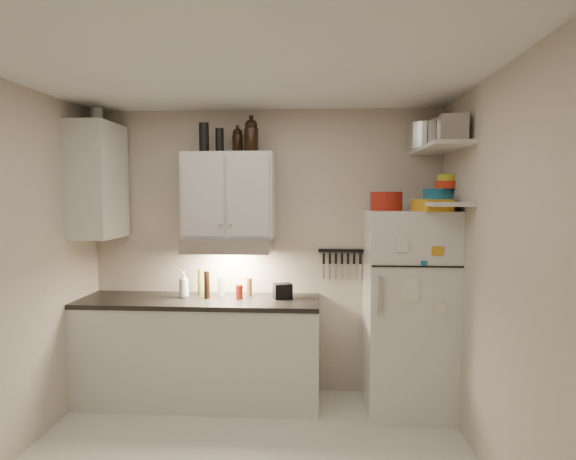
{
  "coord_description": "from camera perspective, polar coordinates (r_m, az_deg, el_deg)",
  "views": [
    {
      "loc": [
        0.5,
        -2.89,
        1.83
      ],
      "look_at": [
        0.25,
        0.9,
        1.55
      ],
      "focal_mm": 30.0,
      "sensor_mm": 36.0,
      "label": 1
    }
  ],
  "objects": [
    {
      "name": "ceiling",
      "position": [
        3.04,
        -6.18,
        19.08
      ],
      "size": [
        3.2,
        3.0,
        0.02
      ],
      "primitive_type": "cube",
      "color": "white",
      "rests_on": "ground"
    },
    {
      "name": "back_wall",
      "position": [
        4.46,
        -2.69,
        -2.62
      ],
      "size": [
        3.2,
        0.02,
        2.6
      ],
      "primitive_type": "cube",
      "color": "#BCB1A1",
      "rests_on": "ground"
    },
    {
      "name": "right_wall",
      "position": [
        3.14,
        24.52,
        -5.86
      ],
      "size": [
        0.02,
        3.0,
        2.6
      ],
      "primitive_type": "cube",
      "color": "#BCB1A1",
      "rests_on": "ground"
    },
    {
      "name": "base_cabinet",
      "position": [
        4.45,
        -10.4,
        -14.07
      ],
      "size": [
        2.1,
        0.6,
        0.88
      ],
      "primitive_type": "cube",
      "color": "silver",
      "rests_on": "floor"
    },
    {
      "name": "countertop",
      "position": [
        4.33,
        -10.48,
        -8.28
      ],
      "size": [
        2.1,
        0.62,
        0.04
      ],
      "primitive_type": "cube",
      "color": "black",
      "rests_on": "base_cabinet"
    },
    {
      "name": "upper_cabinet",
      "position": [
        4.3,
        -6.96,
        4.11
      ],
      "size": [
        0.8,
        0.33,
        0.75
      ],
      "primitive_type": "cube",
      "color": "silver",
      "rests_on": "back_wall"
    },
    {
      "name": "side_cabinet",
      "position": [
        4.53,
        -21.62,
        5.43
      ],
      "size": [
        0.33,
        0.55,
        1.0
      ],
      "primitive_type": "cube",
      "color": "silver",
      "rests_on": "left_wall"
    },
    {
      "name": "range_hood",
      "position": [
        4.26,
        -7.07,
        -1.75
      ],
      "size": [
        0.76,
        0.46,
        0.12
      ],
      "primitive_type": "cube",
      "color": "silver",
      "rests_on": "back_wall"
    },
    {
      "name": "fridge",
      "position": [
        4.24,
        14.05,
        -9.3
      ],
      "size": [
        0.7,
        0.68,
        1.7
      ],
      "primitive_type": "cube",
      "color": "silver",
      "rests_on": "floor"
    },
    {
      "name": "shelf_hi",
      "position": [
        4.05,
        17.56,
        9.26
      ],
      "size": [
        0.3,
        0.95,
        0.03
      ],
      "primitive_type": "cube",
      "color": "silver",
      "rests_on": "right_wall"
    },
    {
      "name": "shelf_lo",
      "position": [
        4.03,
        17.43,
        3.02
      ],
      "size": [
        0.3,
        0.95,
        0.03
      ],
      "primitive_type": "cube",
      "color": "silver",
      "rests_on": "right_wall"
    },
    {
      "name": "knife_strip",
      "position": [
        4.41,
        6.35,
        -2.46
      ],
      "size": [
        0.42,
        0.02,
        0.03
      ],
      "primitive_type": "cube",
      "color": "black",
      "rests_on": "back_wall"
    },
    {
      "name": "dutch_oven",
      "position": [
        4.04,
        11.56,
        3.37
      ],
      "size": [
        0.34,
        0.34,
        0.15
      ],
      "primitive_type": "cylinder",
      "rotation": [
        0.0,
        0.0,
        0.39
      ],
      "color": "maroon",
      "rests_on": "fridge"
    },
    {
      "name": "book_stack",
      "position": [
        3.93,
        16.7,
        2.82
      ],
      "size": [
        0.29,
        0.33,
        0.09
      ],
      "primitive_type": "cube",
      "rotation": [
        0.0,
        0.0,
        0.26
      ],
      "color": "orange",
      "rests_on": "fridge"
    },
    {
      "name": "spice_jar",
      "position": [
        4.1,
        14.63,
        2.94
      ],
      "size": [
        0.08,
        0.08,
        0.1
      ],
      "primitive_type": "cylinder",
      "rotation": [
        0.0,
        0.0,
        -0.39
      ],
      "color": "silver",
      "rests_on": "fridge"
    },
    {
      "name": "stock_pot",
      "position": [
        4.32,
        15.93,
        10.62
      ],
      "size": [
        0.35,
        0.35,
        0.22
      ],
      "primitive_type": "cylinder",
      "rotation": [
        0.0,
        0.0,
        0.16
      ],
      "color": "silver",
      "rests_on": "shelf_hi"
    },
    {
      "name": "tin_a",
      "position": [
        4.05,
        18.1,
        10.93
      ],
      "size": [
        0.22,
        0.2,
        0.2
      ],
      "primitive_type": "cube",
      "rotation": [
        0.0,
        0.0,
        0.1
      ],
      "color": "#AAAAAD",
      "rests_on": "shelf_hi"
    },
    {
      "name": "tin_b",
      "position": [
        3.81,
        18.92,
        11.28
      ],
      "size": [
        0.22,
        0.22,
        0.2
      ],
      "primitive_type": "cube",
      "rotation": [
        0.0,
        0.0,
        -0.1
      ],
      "color": "#AAAAAD",
      "rests_on": "shelf_hi"
    },
    {
      "name": "bowl_teal",
      "position": [
        4.27,
        17.47,
        3.99
      ],
      "size": [
        0.26,
        0.26,
        0.11
      ],
      "primitive_type": "cylinder",
      "color": "#186488",
      "rests_on": "shelf_lo"
    },
    {
      "name": "bowl_orange",
      "position": [
        4.23,
        18.39,
        5.11
      ],
      "size": [
        0.21,
        0.21,
        0.06
      ],
      "primitive_type": "cylinder",
      "color": "red",
      "rests_on": "bowl_teal"
    },
    {
      "name": "bowl_yellow",
      "position": [
        4.24,
        18.41,
        5.89
      ],
      "size": [
        0.16,
        0.16,
        0.05
      ],
      "primitive_type": "cylinder",
      "color": "#CAD124",
      "rests_on": "bowl_orange"
    },
    {
      "name": "plates",
      "position": [
        4.0,
        17.4,
        3.62
      ],
      "size": [
        0.24,
        0.24,
        0.05
      ],
      "primitive_type": "cylinder",
      "rotation": [
        0.0,
        0.0,
        -0.11
      ],
      "color": "#186488",
      "rests_on": "shelf_lo"
    },
    {
      "name": "growler_a",
      "position": [
        4.36,
        -6.0,
        10.54
      ],
      "size": [
        0.1,
        0.1,
        0.23
      ],
      "primitive_type": null,
      "rotation": [
        0.0,
        0.0,
        -0.03
      ],
      "color": "black",
      "rests_on": "upper_cabinet"
    },
    {
      "name": "growler_b",
      "position": [
        4.27,
        -4.38,
        11.13
      ],
      "size": [
        0.13,
        0.13,
        0.29
      ],
      "primitive_type": null,
      "rotation": [
        0.0,
        0.0,
        0.07
      ],
      "color": "black",
      "rests_on": "upper_cabinet"
    },
    {
      "name": "thermos_a",
      "position": [
        4.31,
        -8.11,
        10.48
      ],
      "size": [
        0.09,
        0.09,
        0.21
      ],
      "primitive_type": "cylinder",
      "rotation": [
        0.0,
        0.0,
        -0.27
      ],
      "color": "black",
      "rests_on": "upper_cabinet"
    },
    {
      "name": "thermos_b",
      "position": [
        4.3,
        -9.92,
        10.75
      ],
      "size": [
        0.11,
        0.11,
        0.25
      ],
      "primitive_type": "cylinder",
      "rotation": [
        0.0,
        0.0,
        0.36
      ],
      "color": "black",
      "rests_on": "upper_cabinet"
    },
    {
      "name": "side_jar",
      "position": [
        4.66,
        -21.75,
        12.45
      ],
      "size": [
        0.12,
        0.12,
        0.14
      ],
      "primitive_type": "cylinder",
      "rotation": [
        0.0,
        0.0,
        0.12
      ],
      "color": "silver",
      "rests_on": "side_cabinet"
    },
    {
      "name": "soap_bottle",
      "position": [
        4.38,
        -12.26,
        -6.15
      ],
      "size": [
        0.11,
        0.11,
        0.26
      ],
      "primitive_type": "imported",
      "rotation": [
        0.0,
        0.0,
        -0.1
      ],
      "color": "silver",
      "rests_on": "countertop"
    },
    {
      "name": "pepper_mill",
      "position": [
        4.36,
        -4.63,
        -6.75
      ],
      "size": [
        0.07,
        0.07,
        0.16
      ],
      "primitive_type": "cylinder",
      "rotation": [
        0.0,
        0.0,
        0.4
      ],
      "color": "brown",
      "rests_on": "countertop"
    },
    {
      "name": "oil_bottle",
      "position": [
        4.44,
        -10.37,
        -6.13
      ],
      "size": [
        0.05,
        0.05,
        0.24
      ],
      "primitive_type": "cylinder",
      "rotation": [
        0.0,
        0.0,
        -0.2
      ],
      "color": "#596A1A",
      "rests_on": "countertop"
    },
    {
      "name": "vinegar_bottle",
      "position": [
        4.3,
        -9.59,
        -6.43
      ],
      "size": [
        0.06,
        0.06,
        0.24
      ],
      "primitive_type": "cylinder",
      "rotation": [
        0.0,
        0.0,
        -0.28
      ],
      "color": "black",
      "rests_on": "countertop"
    },
    {
      "name": "clear_bottle",
      "position": [
        4.37,
        -7.92,
        -6.6
      ],
      "size": [
        0.07,
        0.07,
        0.19
      ],
      "primitive_type": "cylinder",
      "rotation": [
        0.0,
        0.0,
        0.22
      ],
      "color": "silver",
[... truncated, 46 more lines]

